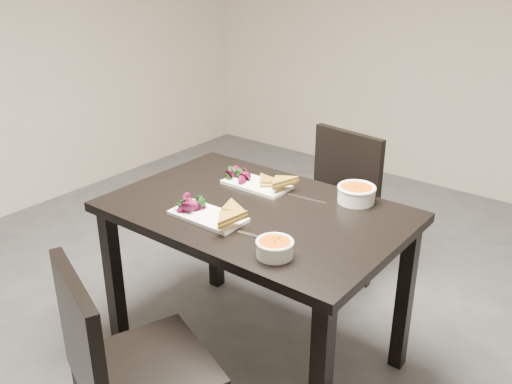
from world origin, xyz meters
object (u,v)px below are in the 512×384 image
(table, at_px, (256,229))
(plate_far, at_px, (256,185))
(plate_near, at_px, (208,216))
(chair_far, at_px, (332,202))
(soup_bowl_near, at_px, (275,247))
(soup_bowl_far, at_px, (356,193))
(chair_near, at_px, (122,365))

(table, relative_size, plate_far, 4.03)
(plate_near, xyz_separation_m, plate_far, (-0.05, 0.37, -0.00))
(chair_far, relative_size, soup_bowl_near, 6.38)
(plate_near, distance_m, plate_far, 0.37)
(soup_bowl_near, bearing_deg, plate_far, 133.56)
(plate_far, bearing_deg, chair_far, 83.21)
(soup_bowl_far, bearing_deg, plate_far, -164.04)
(chair_near, bearing_deg, plate_far, 122.19)
(chair_near, height_order, soup_bowl_far, chair_near)
(chair_near, bearing_deg, soup_bowl_near, 85.26)
(soup_bowl_near, bearing_deg, chair_near, -116.04)
(chair_near, xyz_separation_m, plate_near, (-0.14, 0.58, 0.27))
(chair_near, relative_size, soup_bowl_far, 5.28)
(soup_bowl_near, distance_m, plate_far, 0.62)
(table, xyz_separation_m, plate_near, (-0.09, -0.19, 0.11))
(chair_far, bearing_deg, soup_bowl_far, -43.54)
(table, distance_m, chair_far, 0.77)
(chair_far, height_order, plate_near, chair_far)
(chair_far, bearing_deg, chair_near, -78.07)
(chair_near, height_order, soup_bowl_near, chair_near)
(table, relative_size, chair_near, 1.41)
(plate_near, bearing_deg, chair_near, -76.71)
(chair_near, distance_m, soup_bowl_near, 0.63)
(table, relative_size, soup_bowl_far, 7.45)
(soup_bowl_near, bearing_deg, plate_near, 168.39)
(chair_near, distance_m, plate_far, 1.00)
(table, bearing_deg, soup_bowl_far, 45.74)
(plate_near, bearing_deg, chair_far, 88.64)
(plate_far, bearing_deg, chair_near, -79.11)
(plate_far, bearing_deg, soup_bowl_far, 15.96)
(chair_near, height_order, chair_far, same)
(soup_bowl_far, bearing_deg, plate_near, -127.94)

